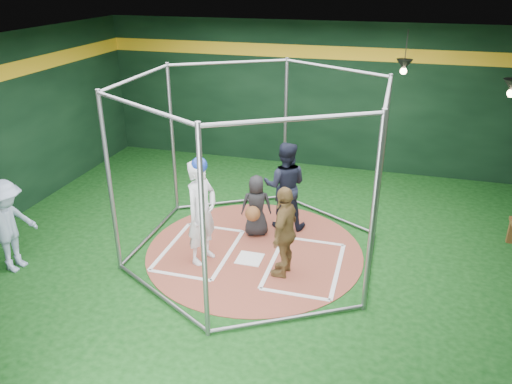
# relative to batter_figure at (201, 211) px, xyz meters

# --- Properties ---
(room_shell) EXTENTS (10.10, 9.10, 3.53)m
(room_shell) POSITION_rel_batter_figure_xyz_m (0.75, 0.53, 0.82)
(room_shell) COLOR #0C350E
(room_shell) RESTS_ON ground
(clay_disc) EXTENTS (3.80, 3.80, 0.01)m
(clay_disc) POSITION_rel_batter_figure_xyz_m (0.75, 0.52, -0.93)
(clay_disc) COLOR brown
(clay_disc) RESTS_ON ground
(home_plate) EXTENTS (0.43, 0.43, 0.01)m
(home_plate) POSITION_rel_batter_figure_xyz_m (0.75, 0.22, -0.92)
(home_plate) COLOR white
(home_plate) RESTS_ON clay_disc
(batter_box_left) EXTENTS (1.17, 1.77, 0.01)m
(batter_box_left) POSITION_rel_batter_figure_xyz_m (-0.20, 0.27, -0.92)
(batter_box_left) COLOR white
(batter_box_left) RESTS_ON clay_disc
(batter_box_right) EXTENTS (1.17, 1.77, 0.01)m
(batter_box_right) POSITION_rel_batter_figure_xyz_m (1.70, 0.27, -0.92)
(batter_box_right) COLOR white
(batter_box_right) RESTS_ON clay_disc
(batting_cage) EXTENTS (4.05, 4.67, 3.00)m
(batting_cage) POSITION_rel_batter_figure_xyz_m (0.75, 0.52, 0.57)
(batting_cage) COLOR gray
(batting_cage) RESTS_ON ground
(pendant_lamp_near) EXTENTS (0.34, 0.34, 0.90)m
(pendant_lamp_near) POSITION_rel_batter_figure_xyz_m (2.95, 4.12, 1.81)
(pendant_lamp_near) COLOR black
(pendant_lamp_near) RESTS_ON room_shell
(batter_figure) EXTENTS (0.60, 0.75, 1.86)m
(batter_figure) POSITION_rel_batter_figure_xyz_m (0.00, 0.00, 0.00)
(batter_figure) COLOR silver
(batter_figure) RESTS_ON clay_disc
(visitor_leopard) EXTENTS (0.47, 0.93, 1.53)m
(visitor_leopard) POSITION_rel_batter_figure_xyz_m (1.41, -0.03, -0.16)
(visitor_leopard) COLOR #9E7B43
(visitor_leopard) RESTS_ON clay_disc
(catcher_figure) EXTENTS (0.66, 0.66, 1.16)m
(catcher_figure) POSITION_rel_batter_figure_xyz_m (0.62, 1.10, -0.34)
(catcher_figure) COLOR black
(catcher_figure) RESTS_ON clay_disc
(umpire) EXTENTS (0.90, 0.74, 1.70)m
(umpire) POSITION_rel_batter_figure_xyz_m (1.05, 1.56, -0.07)
(umpire) COLOR black
(umpire) RESTS_ON clay_disc
(bystander_blue) EXTENTS (0.69, 1.07, 1.57)m
(bystander_blue) POSITION_rel_batter_figure_xyz_m (-2.90, -1.08, -0.15)
(bystander_blue) COLOR #94A7C4
(bystander_blue) RESTS_ON ground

